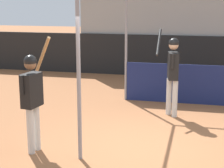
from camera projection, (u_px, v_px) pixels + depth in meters
The scene contains 6 objects.
ground_plane at pixel (146, 148), 7.14m from camera, with size 60.00×60.00×0.00m, color #935B38.
outfield_wall at pixel (174, 56), 13.48m from camera, with size 24.00×0.12×1.50m.
bleacher_section at pixel (178, 24), 15.21m from camera, with size 7.05×4.00×3.58m.
batting_cage at pixel (190, 61), 9.07m from camera, with size 3.59×4.19×2.94m.
player_batter at pixel (172, 69), 8.88m from camera, with size 0.56×0.86×2.06m.
player_waiting at pixel (32, 94), 6.75m from camera, with size 0.50×0.79×2.13m.
Camera 1 is at (0.91, -6.66, 2.78)m, focal length 60.00 mm.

